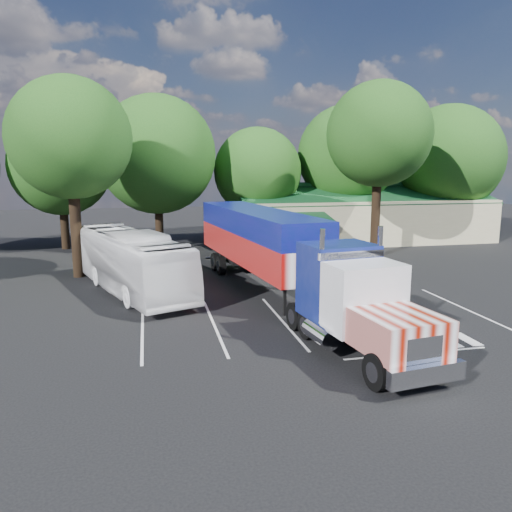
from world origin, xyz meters
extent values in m
plane|color=black|center=(0.00, 0.00, 0.00)|extent=(120.00, 120.00, 0.00)
cube|color=beige|center=(14.00, 18.00, 2.00)|extent=(24.00, 11.00, 4.00)
cube|color=#154C26|center=(14.00, 15.60, 4.50)|extent=(24.20, 6.25, 2.10)
cube|color=#154C26|center=(14.00, 20.40, 4.50)|extent=(24.20, 6.25, 2.10)
cube|color=beige|center=(6.00, 12.30, 1.40)|extent=(5.00, 2.50, 2.80)
cube|color=#154C26|center=(6.00, 11.00, 2.90)|extent=(5.40, 3.19, 0.80)
cylinder|color=black|center=(-13.00, 17.80, 2.00)|extent=(0.70, 0.70, 4.00)
sphere|color=#134314|center=(-13.00, 17.80, 7.15)|extent=(8.40, 8.40, 8.40)
cylinder|color=black|center=(-5.00, 16.20, 2.15)|extent=(0.70, 0.70, 4.30)
sphere|color=#134314|center=(-5.00, 16.20, 8.05)|extent=(10.00, 10.00, 10.00)
cylinder|color=black|center=(4.00, 17.50, 1.80)|extent=(0.70, 0.70, 3.60)
sphere|color=#134314|center=(4.00, 17.50, 6.60)|extent=(8.00, 8.00, 8.00)
cylinder|color=black|center=(13.00, 18.00, 2.25)|extent=(0.70, 0.70, 4.50)
sphere|color=#134314|center=(13.00, 18.00, 8.10)|extent=(9.60, 9.60, 9.60)
cylinder|color=black|center=(23.00, 16.80, 1.95)|extent=(0.70, 0.70, 3.90)
sphere|color=#134314|center=(23.00, 16.80, 7.80)|extent=(10.40, 10.40, 10.40)
cylinder|color=black|center=(-10.50, 6.00, 3.00)|extent=(0.70, 0.70, 6.00)
sphere|color=#134314|center=(-10.50, 6.00, 8.85)|extent=(7.60, 7.60, 7.60)
cylinder|color=black|center=(11.50, 8.50, 3.25)|extent=(0.70, 0.70, 6.50)
sphere|color=#134314|center=(11.50, 8.50, 9.50)|extent=(8.00, 8.00, 8.00)
cube|color=black|center=(1.82, -10.22, 0.84)|extent=(2.14, 7.92, 0.28)
cube|color=white|center=(2.37, -14.39, 0.73)|extent=(2.81, 0.65, 0.62)
cube|color=white|center=(2.34, -14.16, 1.40)|extent=(1.35, 0.31, 1.01)
cube|color=white|center=(2.17, -12.89, 1.62)|extent=(2.91, 3.00, 1.29)
cube|color=silver|center=(1.88, -10.66, 2.30)|extent=(3.01, 2.15, 2.58)
cube|color=black|center=(1.97, -11.39, 2.86)|extent=(2.57, 0.43, 1.12)
cube|color=white|center=(1.75, -9.72, 3.75)|extent=(2.90, 0.49, 0.28)
cube|color=navy|center=(1.61, -8.67, 2.52)|extent=(3.07, 2.59, 3.03)
cylinder|color=white|center=(0.47, -9.83, 2.91)|extent=(0.23, 0.23, 3.81)
cylinder|color=white|center=(3.02, -9.50, 2.91)|extent=(0.23, 0.23, 3.81)
cylinder|color=white|center=(0.30, -10.31, 0.84)|extent=(0.97, 1.87, 0.74)
cylinder|color=white|center=(3.30, -9.91, 0.84)|extent=(0.97, 1.87, 0.74)
cube|color=white|center=(0.33, 1.00, 2.41)|extent=(4.77, 14.60, 1.68)
cube|color=navy|center=(0.33, 1.00, 3.92)|extent=(4.77, 14.60, 1.34)
cube|color=black|center=(-0.29, 5.66, 0.95)|extent=(1.85, 4.06, 0.39)
cube|color=black|center=(0.35, -5.10, 0.78)|extent=(0.15, 0.15, 1.57)
cube|color=black|center=(1.90, -4.90, 0.78)|extent=(0.15, 0.15, 1.57)
cube|color=white|center=(-0.63, 8.22, 0.50)|extent=(2.68, 0.49, 0.13)
cylinder|color=black|center=(1.08, -13.60, 0.62)|extent=(0.55, 1.27, 1.23)
cylinder|color=black|center=(3.41, -13.29, 0.62)|extent=(0.55, 1.27, 1.23)
cylinder|color=black|center=(0.40, -8.49, 0.62)|extent=(0.55, 1.27, 1.23)
cylinder|color=black|center=(2.73, -8.18, 0.62)|extent=(0.55, 1.27, 1.23)
cylinder|color=black|center=(0.24, -7.26, 0.62)|extent=(0.55, 1.27, 1.23)
cylinder|color=black|center=(2.57, -6.96, 0.62)|extent=(0.55, 1.27, 1.23)
cylinder|color=black|center=(-1.34, 4.62, 0.62)|extent=(0.55, 1.27, 1.23)
cylinder|color=black|center=(0.99, 4.93, 0.62)|extent=(0.55, 1.27, 1.23)
cylinder|color=black|center=(-1.52, 5.95, 0.62)|extent=(0.55, 1.27, 1.23)
cylinder|color=black|center=(0.82, 6.26, 0.62)|extent=(0.55, 1.27, 1.23)
imported|color=black|center=(1.60, -0.11, 0.97)|extent=(0.53, 0.75, 1.94)
imported|color=black|center=(5.14, 1.00, 0.45)|extent=(1.45, 1.78, 0.91)
imported|color=silver|center=(-7.00, 1.34, 1.76)|extent=(7.16, 12.85, 3.51)
imported|color=#9FA0A7|center=(5.00, 10.50, 0.69)|extent=(4.19, 1.53, 1.37)
camera|label=1|loc=(-6.00, -27.57, 7.20)|focal=35.00mm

